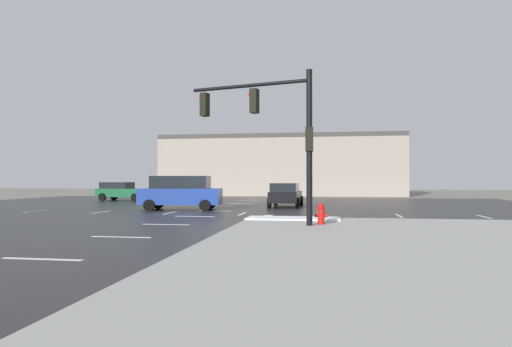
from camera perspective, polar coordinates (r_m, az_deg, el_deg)
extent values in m
plane|color=slate|center=(24.40, -6.39, -5.08)|extent=(120.00, 120.00, 0.00)
cube|color=#232326|center=(24.40, -6.39, -5.06)|extent=(44.00, 44.00, 0.02)
cube|color=white|center=(19.58, 4.73, -5.66)|extent=(4.00, 1.60, 0.06)
cube|color=silver|center=(11.60, -25.36, -9.74)|extent=(2.00, 0.15, 0.01)
cube|color=silver|center=(15.04, -16.65, -7.69)|extent=(2.00, 0.15, 0.01)
cube|color=silver|center=(18.70, -11.30, -6.33)|extent=(2.00, 0.15, 0.01)
cube|color=silver|center=(22.48, -7.75, -5.39)|extent=(2.00, 0.15, 0.01)
cube|color=silver|center=(26.33, -5.23, -4.71)|extent=(2.00, 0.15, 0.01)
cube|color=silver|center=(30.21, -3.36, -4.20)|extent=(2.00, 0.15, 0.01)
cube|color=silver|center=(34.12, -1.92, -3.80)|extent=(2.00, 0.15, 0.01)
cube|color=silver|center=(38.05, -0.77, -3.49)|extent=(2.00, 0.15, 0.01)
cube|color=silver|center=(42.00, 0.16, -3.23)|extent=(2.00, 0.15, 0.01)
cube|color=silver|center=(28.71, -26.07, -4.31)|extent=(0.15, 2.00, 0.01)
cube|color=silver|center=(26.62, -18.98, -4.63)|extent=(0.15, 2.00, 0.01)
cube|color=silver|center=(25.00, -10.83, -4.91)|extent=(0.15, 2.00, 0.01)
cube|color=silver|center=(23.95, -1.75, -5.11)|extent=(0.15, 2.00, 0.01)
cube|color=silver|center=(23.53, 7.90, -5.18)|extent=(0.15, 2.00, 0.01)
cube|color=silver|center=(23.79, 17.62, -5.11)|extent=(0.15, 2.00, 0.01)
cube|color=silver|center=(24.71, 26.86, -4.90)|extent=(0.15, 2.00, 0.01)
cube|color=silver|center=(19.77, 0.37, -6.04)|extent=(0.45, 7.00, 0.01)
cylinder|color=black|center=(16.89, 6.75, 3.31)|extent=(0.22, 0.22, 5.80)
cylinder|color=black|center=(18.09, -0.94, 11.04)|extent=(4.83, 1.36, 0.14)
cube|color=black|center=(17.87, -0.20, 9.14)|extent=(0.36, 0.42, 0.95)
sphere|color=red|center=(17.99, -0.68, 10.00)|extent=(0.20, 0.20, 0.20)
cube|color=black|center=(18.86, -6.49, 8.62)|extent=(0.36, 0.42, 0.95)
sphere|color=red|center=(18.99, -6.91, 9.43)|extent=(0.20, 0.20, 0.20)
cube|color=black|center=(16.91, 6.75, 4.32)|extent=(0.28, 0.36, 0.90)
cylinder|color=red|center=(17.35, 8.24, -5.39)|extent=(0.26, 0.26, 0.60)
sphere|color=red|center=(17.32, 8.23, -4.17)|extent=(0.25, 0.25, 0.25)
cylinder|color=red|center=(17.35, 7.64, -5.30)|extent=(0.12, 0.11, 0.11)
cylinder|color=red|center=(17.34, 8.83, -5.29)|extent=(0.12, 0.11, 0.11)
cube|color=gray|center=(53.15, 3.25, 0.73)|extent=(27.53, 8.00, 6.42)
cube|color=#3F3D3A|center=(53.35, 3.25, 4.45)|extent=(27.53, 8.00, 0.50)
cube|color=black|center=(30.16, 3.81, -2.92)|extent=(1.89, 4.54, 0.70)
cube|color=black|center=(29.47, 3.67, -1.75)|extent=(1.71, 2.51, 0.55)
cylinder|color=black|center=(31.80, 2.51, -3.44)|extent=(0.23, 0.66, 0.66)
cylinder|color=black|center=(31.61, 5.75, -3.45)|extent=(0.23, 0.66, 0.66)
cylinder|color=black|center=(28.78, 1.69, -3.72)|extent=(0.23, 0.66, 0.66)
cylinder|color=black|center=(28.57, 5.27, -3.74)|extent=(0.23, 0.66, 0.66)
sphere|color=white|center=(32.41, 3.23, -2.77)|extent=(0.18, 0.18, 0.18)
sphere|color=white|center=(32.29, 5.26, -2.77)|extent=(0.18, 0.18, 0.18)
cube|color=navy|center=(27.42, -9.48, -2.87)|extent=(4.97, 2.41, 0.95)
cube|color=black|center=(27.40, -9.48, -1.09)|extent=(3.52, 2.11, 0.75)
cylinder|color=black|center=(28.09, -5.78, -3.79)|extent=(0.68, 0.28, 0.66)
cylinder|color=black|center=(26.17, -6.47, -4.02)|extent=(0.68, 0.28, 0.66)
cylinder|color=black|center=(28.79, -12.22, -3.71)|extent=(0.68, 0.28, 0.66)
cylinder|color=black|center=(26.92, -13.34, -3.91)|extent=(0.68, 0.28, 0.66)
sphere|color=white|center=(27.61, -4.43, -2.86)|extent=(0.18, 0.18, 0.18)
sphere|color=white|center=(26.38, -4.79, -2.96)|extent=(0.18, 0.18, 0.18)
cube|color=#195933|center=(40.42, -16.32, -2.33)|extent=(4.65, 2.20, 0.70)
cube|color=black|center=(40.75, -17.14, -1.44)|extent=(2.62, 1.88, 0.55)
cylinder|color=black|center=(40.47, -13.81, -2.84)|extent=(0.68, 0.28, 0.66)
cylinder|color=black|center=(38.89, -15.06, -2.92)|extent=(0.68, 0.28, 0.66)
cylinder|color=black|center=(41.99, -17.50, -2.75)|extent=(0.68, 0.28, 0.66)
cylinder|color=black|center=(40.47, -18.84, -2.82)|extent=(0.68, 0.28, 0.66)
sphere|color=white|center=(39.86, -13.17, -2.37)|extent=(0.18, 0.18, 0.18)
sphere|color=white|center=(38.84, -13.96, -2.41)|extent=(0.18, 0.18, 0.18)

